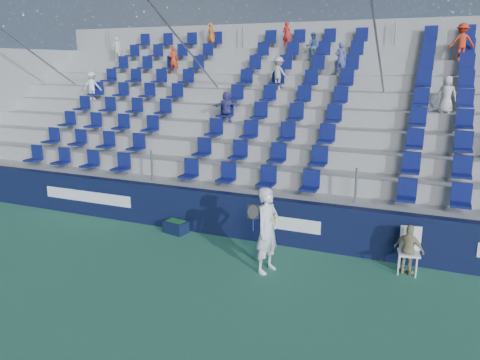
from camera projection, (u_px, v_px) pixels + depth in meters
name	position (u px, v px, depth m)	size (l,w,h in m)	color
ground	(180.00, 286.00, 9.97)	(70.00, 70.00, 0.00)	#327456
sponsor_wall	(238.00, 216.00, 12.63)	(24.00, 0.32, 1.20)	black
grandstand	(294.00, 134.00, 16.81)	(24.00, 8.17, 6.63)	#9A9A95
tennis_player	(267.00, 230.00, 10.44)	(0.72, 0.81, 1.97)	silver
line_judge_chair	(409.00, 247.00, 10.52)	(0.53, 0.55, 1.05)	white
line_judge	(409.00, 250.00, 10.38)	(0.68, 0.28, 1.15)	tan
ball_bin	(176.00, 226.00, 13.03)	(0.70, 0.53, 0.36)	black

